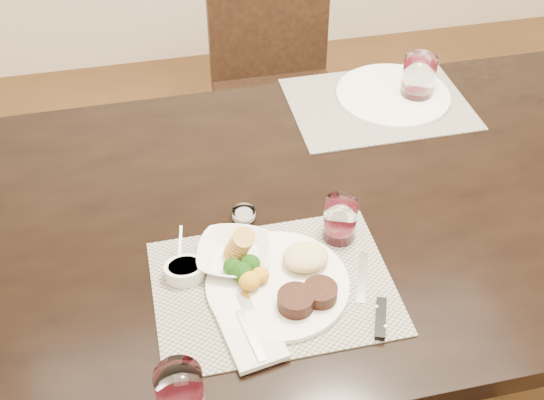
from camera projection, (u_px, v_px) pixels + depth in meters
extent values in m
plane|color=#422715|center=(345.00, 386.00, 2.02)|extent=(4.50, 4.50, 0.00)
cube|color=black|center=(368.00, 205.00, 1.53)|extent=(2.00, 1.00, 0.05)
cube|color=black|center=(0.00, 253.00, 1.94)|extent=(0.08, 0.08, 0.70)
cube|color=black|center=(281.00, 106.00, 2.35)|extent=(0.42, 0.42, 0.04)
cube|color=black|center=(241.00, 196.00, 2.34)|extent=(0.04, 0.04, 0.41)
cube|color=black|center=(342.00, 181.00, 2.39)|extent=(0.04, 0.04, 0.41)
cube|color=black|center=(224.00, 135.00, 2.60)|extent=(0.04, 0.04, 0.41)
cube|color=black|center=(315.00, 123.00, 2.66)|extent=(0.04, 0.04, 0.41)
cube|color=black|center=(269.00, 15.00, 2.32)|extent=(0.42, 0.04, 0.45)
cube|color=gray|center=(274.00, 287.00, 1.32)|extent=(0.46, 0.34, 0.00)
cube|color=gray|center=(378.00, 104.00, 1.79)|extent=(0.46, 0.34, 0.00)
cylinder|color=white|center=(277.00, 284.00, 1.31)|extent=(0.28, 0.28, 0.01)
cylinder|color=black|center=(296.00, 301.00, 1.26)|extent=(0.07, 0.07, 0.03)
cylinder|color=black|center=(320.00, 292.00, 1.27)|extent=(0.07, 0.07, 0.03)
ellipsoid|color=#D2BF7E|center=(306.00, 257.00, 1.33)|extent=(0.09, 0.08, 0.04)
ellipsoid|color=#14480E|center=(242.00, 272.00, 1.30)|extent=(0.04, 0.04, 0.04)
ellipsoid|color=orange|center=(250.00, 281.00, 1.29)|extent=(0.04, 0.04, 0.03)
cube|color=silver|center=(249.00, 329.00, 1.23)|extent=(0.12, 0.18, 0.01)
cube|color=white|center=(251.00, 335.00, 1.21)|extent=(0.03, 0.12, 0.00)
cube|color=white|center=(245.00, 301.00, 1.27)|extent=(0.03, 0.05, 0.00)
cube|color=white|center=(362.00, 277.00, 1.33)|extent=(0.06, 0.13, 0.00)
cube|color=black|center=(381.00, 318.00, 1.25)|extent=(0.05, 0.09, 0.01)
imported|color=white|center=(234.00, 255.00, 1.35)|extent=(0.19, 0.19, 0.04)
cylinder|color=#BA813A|center=(234.00, 246.00, 1.34)|extent=(0.04, 0.05, 0.05)
cylinder|color=white|center=(185.00, 271.00, 1.32)|extent=(0.08, 0.08, 0.03)
cylinder|color=#0C3712|center=(185.00, 267.00, 1.32)|extent=(0.06, 0.06, 0.01)
cube|color=white|center=(180.00, 241.00, 1.34)|extent=(0.01, 0.05, 0.04)
cylinder|color=white|center=(340.00, 219.00, 1.39)|extent=(0.07, 0.07, 0.09)
cylinder|color=#35040D|center=(339.00, 232.00, 1.41)|extent=(0.06, 0.06, 0.02)
cylinder|color=white|center=(393.00, 95.00, 1.80)|extent=(0.30, 0.30, 0.01)
cylinder|color=white|center=(419.00, 78.00, 1.77)|extent=(0.09, 0.09, 0.12)
cylinder|color=#35040D|center=(416.00, 92.00, 1.79)|extent=(0.07, 0.07, 0.03)
cylinder|color=white|center=(180.00, 394.00, 1.08)|extent=(0.08, 0.08, 0.11)
cylinder|color=white|center=(244.00, 214.00, 1.46)|extent=(0.05, 0.05, 0.02)
cylinder|color=white|center=(244.00, 216.00, 1.46)|extent=(0.04, 0.04, 0.01)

